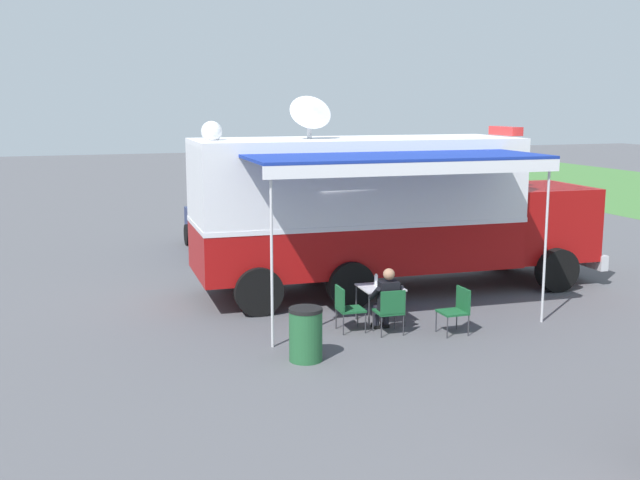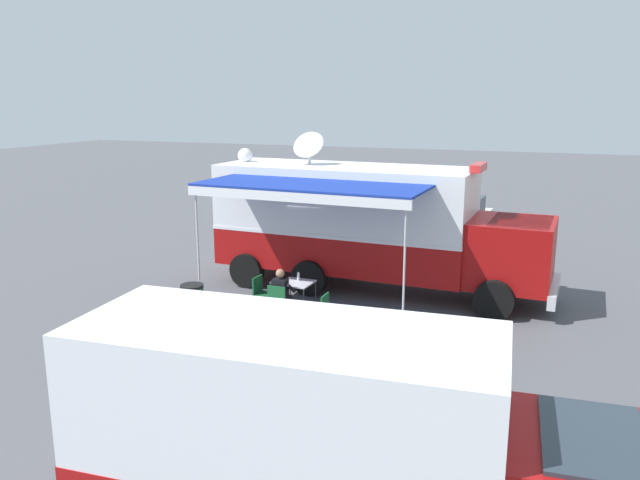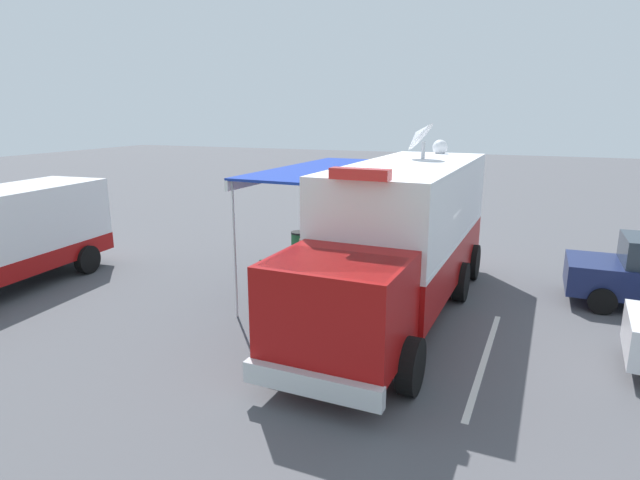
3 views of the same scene
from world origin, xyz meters
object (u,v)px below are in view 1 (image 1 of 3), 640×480
command_truck (387,207)px  folding_table (380,290)px  trash_bin (306,334)px  car_far_corner (345,211)px  water_bottle (376,280)px  car_behind_truck (226,221)px  folding_chair_at_table (390,308)px  folding_chair_spare_by_truck (457,307)px  folding_chair_beside_table (346,305)px  seated_responder (387,299)px

command_truck → folding_table: bearing=-26.7°
trash_bin → car_far_corner: 11.77m
command_truck → water_bottle: bearing=-28.8°
water_bottle → car_behind_truck: car_behind_truck is taller
folding_table → water_bottle: 0.23m
car_far_corner → folding_table: bearing=-16.8°
water_bottle → folding_chair_at_table: water_bottle is taller
car_behind_truck → folding_chair_at_table: bearing=6.7°
water_bottle → car_far_corner: size_ratio=0.05×
folding_chair_spare_by_truck → car_far_corner: size_ratio=0.20×
water_bottle → folding_chair_beside_table: water_bottle is taller
water_bottle → car_behind_truck: bearing=-171.7°
seated_responder → folding_chair_spare_by_truck: bearing=66.9°
car_behind_truck → command_truck: bearing=22.1°
folding_table → folding_chair_beside_table: bearing=-69.5°
folding_chair_spare_by_truck → seated_responder: (-0.52, -1.21, 0.14)m
folding_chair_beside_table → folding_chair_spare_by_truck: 2.09m
trash_bin → car_behind_truck: (-9.98, 0.87, 0.42)m
command_truck → folding_chair_beside_table: (2.71, -2.05, -1.43)m
command_truck → water_bottle: 2.77m
folding_chair_beside_table → trash_bin: 1.82m
folding_chair_at_table → folding_chair_beside_table: bearing=-124.5°
folding_chair_at_table → seated_responder: bearing=177.5°
command_truck → folding_chair_at_table: 3.75m
command_truck → folding_chair_spare_by_truck: 3.80m
trash_bin → seated_responder: bearing=118.1°
water_bottle → car_behind_truck: 8.25m
folding_chair_at_table → car_far_corner: (-9.87, 2.89, 0.37)m
folding_chair_spare_by_truck → car_behind_truck: bearing=-166.4°
seated_responder → folding_chair_at_table: bearing=-2.5°
water_bottle → folding_table: bearing=7.8°
folding_chair_spare_by_truck → trash_bin: trash_bin is taller
car_behind_truck → folding_chair_beside_table: bearing=2.4°
seated_responder → trash_bin: (1.04, -1.95, -0.20)m
folding_table → car_behind_truck: (-8.33, -1.21, 0.21)m
seated_responder → car_far_corner: bearing=163.4°
folding_table → seated_responder: seated_responder is taller
folding_table → folding_chair_spare_by_truck: size_ratio=0.96×
seated_responder → folding_table: bearing=167.1°
command_truck → water_bottle: (2.22, -1.23, -1.11)m
car_behind_truck → trash_bin: bearing=-5.0°
folding_chair_at_table → folding_chair_beside_table: (-0.48, -0.70, 0.00)m
folding_chair_beside_table → folding_chair_spare_by_truck: (0.81, 1.92, 0.00)m
folding_chair_at_table → trash_bin: trash_bin is taller
folding_table → folding_chair_beside_table: 0.92m
folding_chair_at_table → car_behind_truck: bearing=-173.3°
command_truck → car_far_corner: 6.94m
folding_table → trash_bin: size_ratio=0.92×
folding_table → car_far_corner: car_far_corner is taller
folding_chair_beside_table → trash_bin: (1.33, -1.24, -0.06)m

